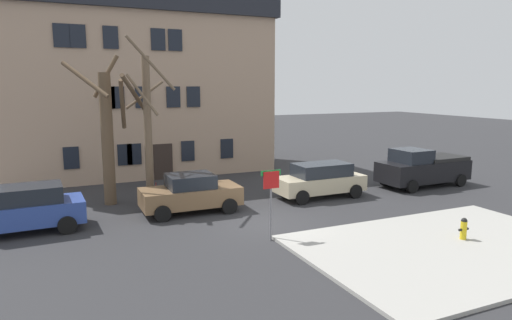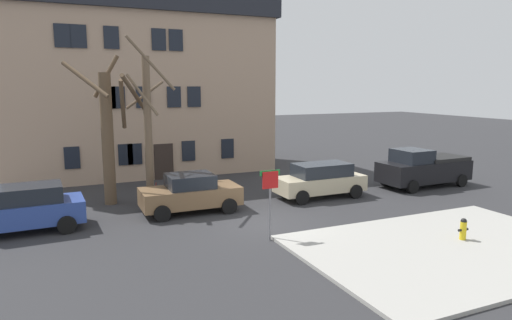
{
  "view_description": "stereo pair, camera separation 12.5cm",
  "coord_description": "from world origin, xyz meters",
  "views": [
    {
      "loc": [
        -7.63,
        -15.79,
        5.44
      ],
      "look_at": [
        0.96,
        3.26,
        2.01
      ],
      "focal_mm": 31.8,
      "sensor_mm": 36.0,
      "label": 1
    },
    {
      "loc": [
        -7.52,
        -15.84,
        5.44
      ],
      "look_at": [
        0.96,
        3.26,
        2.01
      ],
      "focal_mm": 31.8,
      "sensor_mm": 36.0,
      "label": 2
    }
  ],
  "objects": [
    {
      "name": "tree_bare_mid",
      "position": [
        -3.65,
        5.03,
        3.64
      ],
      "size": [
        2.11,
        2.09,
        7.53
      ],
      "color": "brown",
      "rests_on": "ground_plane"
    },
    {
      "name": "pickup_truck_black",
      "position": [
        10.68,
        2.65,
        1.01
      ],
      "size": [
        5.23,
        2.37,
        2.09
      ],
      "color": "black",
      "rests_on": "ground_plane"
    },
    {
      "name": "sidewalk_slab",
      "position": [
        4.37,
        -5.22,
        0.06
      ],
      "size": [
        10.16,
        6.88,
        0.12
      ],
      "primitive_type": "cube",
      "color": "#A8A59E",
      "rests_on": "ground_plane"
    },
    {
      "name": "building_main",
      "position": [
        -2.45,
        13.57,
        5.95
      ],
      "size": [
        16.28,
        7.06,
        11.71
      ],
      "color": "tan",
      "rests_on": "ground_plane"
    },
    {
      "name": "car_beige_wagon",
      "position": [
        4.21,
        2.78,
        0.88
      ],
      "size": [
        4.42,
        1.98,
        1.69
      ],
      "color": "#C6B793",
      "rests_on": "ground_plane"
    },
    {
      "name": "tree_bare_near",
      "position": [
        -5.33,
        5.61,
        3.42
      ],
      "size": [
        3.66,
        2.65,
        6.85
      ],
      "color": "brown",
      "rests_on": "ground_plane"
    },
    {
      "name": "car_blue_wagon",
      "position": [
        -8.87,
        2.7,
        0.92
      ],
      "size": [
        4.46,
        2.21,
        1.76
      ],
      "color": "#2D4799",
      "rests_on": "ground_plane"
    },
    {
      "name": "car_brown_sedan",
      "position": [
        -2.35,
        2.81,
        0.84
      ],
      "size": [
        4.25,
        2.12,
        1.68
      ],
      "color": "brown",
      "rests_on": "ground_plane"
    },
    {
      "name": "ground_plane",
      "position": [
        0.0,
        0.0,
        0.0
      ],
      "size": [
        120.0,
        120.0,
        0.0
      ],
      "primitive_type": "plane",
      "color": "#2D2D30"
    },
    {
      "name": "street_sign_pole",
      "position": [
        -0.8,
        -1.93,
        1.79
      ],
      "size": [
        0.76,
        0.07,
        2.54
      ],
      "color": "slate",
      "rests_on": "ground_plane"
    },
    {
      "name": "bicycle_leaning",
      "position": [
        -3.26,
        4.78,
        0.37
      ],
      "size": [
        1.73,
        0.34,
        1.03
      ],
      "color": "black",
      "rests_on": "ground_plane"
    },
    {
      "name": "fire_hydrant",
      "position": [
        5.27,
        -4.88,
        0.52
      ],
      "size": [
        0.42,
        0.22,
        0.77
      ],
      "color": "gold",
      "rests_on": "sidewalk_slab"
    }
  ]
}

